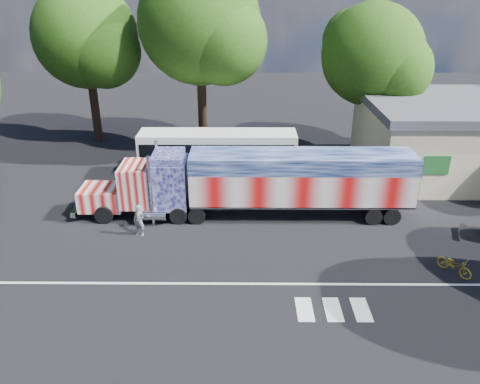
{
  "coord_description": "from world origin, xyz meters",
  "views": [
    {
      "loc": [
        0.18,
        -20.77,
        12.77
      ],
      "look_at": [
        0.0,
        3.0,
        1.9
      ],
      "focal_mm": 35.0,
      "sensor_mm": 36.0,
      "label": 1
    }
  ],
  "objects_px": {
    "woman": "(139,220)",
    "tree_nw_a": "(87,37)",
    "tree_ne_a": "(374,55)",
    "bicycle": "(454,265)",
    "semi_truck": "(259,182)",
    "coach_bus": "(218,153)",
    "tree_n_mid": "(201,24)"
  },
  "relations": [
    {
      "from": "semi_truck",
      "to": "tree_ne_a",
      "type": "relative_size",
      "value": 1.71
    },
    {
      "from": "bicycle",
      "to": "tree_n_mid",
      "type": "height_order",
      "value": "tree_n_mid"
    },
    {
      "from": "tree_ne_a",
      "to": "tree_nw_a",
      "type": "relative_size",
      "value": 0.89
    },
    {
      "from": "coach_bus",
      "to": "semi_truck",
      "type": "bearing_deg",
      "value": -66.47
    },
    {
      "from": "woman",
      "to": "tree_ne_a",
      "type": "height_order",
      "value": "tree_ne_a"
    },
    {
      "from": "woman",
      "to": "bicycle",
      "type": "height_order",
      "value": "woman"
    },
    {
      "from": "woman",
      "to": "bicycle",
      "type": "relative_size",
      "value": 1.0
    },
    {
      "from": "semi_truck",
      "to": "tree_ne_a",
      "type": "height_order",
      "value": "tree_ne_a"
    },
    {
      "from": "tree_ne_a",
      "to": "coach_bus",
      "type": "bearing_deg",
      "value": -155.15
    },
    {
      "from": "semi_truck",
      "to": "woman",
      "type": "xyz_separation_m",
      "value": [
        -6.54,
        -2.4,
        -1.26
      ]
    },
    {
      "from": "woman",
      "to": "bicycle",
      "type": "xyz_separation_m",
      "value": [
        15.63,
        -3.57,
        -0.42
      ]
    },
    {
      "from": "semi_truck",
      "to": "coach_bus",
      "type": "distance_m",
      "value": 6.76
    },
    {
      "from": "tree_nw_a",
      "to": "woman",
      "type": "bearing_deg",
      "value": -67.53
    },
    {
      "from": "semi_truck",
      "to": "tree_nw_a",
      "type": "height_order",
      "value": "tree_nw_a"
    },
    {
      "from": "tree_ne_a",
      "to": "tree_n_mid",
      "type": "distance_m",
      "value": 13.07
    },
    {
      "from": "semi_truck",
      "to": "bicycle",
      "type": "relative_size",
      "value": 11.13
    },
    {
      "from": "bicycle",
      "to": "coach_bus",
      "type": "bearing_deg",
      "value": 97.64
    },
    {
      "from": "bicycle",
      "to": "tree_n_mid",
      "type": "relative_size",
      "value": 0.12
    },
    {
      "from": "woman",
      "to": "tree_nw_a",
      "type": "bearing_deg",
      "value": 133.6
    },
    {
      "from": "semi_truck",
      "to": "woman",
      "type": "distance_m",
      "value": 7.08
    },
    {
      "from": "coach_bus",
      "to": "bicycle",
      "type": "height_order",
      "value": "coach_bus"
    },
    {
      "from": "tree_ne_a",
      "to": "bicycle",
      "type": "bearing_deg",
      "value": -89.36
    },
    {
      "from": "tree_nw_a",
      "to": "tree_n_mid",
      "type": "xyz_separation_m",
      "value": [
        9.28,
        -2.65,
        1.2
      ]
    },
    {
      "from": "coach_bus",
      "to": "tree_ne_a",
      "type": "bearing_deg",
      "value": 24.85
    },
    {
      "from": "tree_ne_a",
      "to": "tree_nw_a",
      "type": "xyz_separation_m",
      "value": [
        -22.15,
        2.3,
        1.07
      ]
    },
    {
      "from": "tree_ne_a",
      "to": "tree_n_mid",
      "type": "bearing_deg",
      "value": -178.41
    },
    {
      "from": "woman",
      "to": "tree_n_mid",
      "type": "distance_m",
      "value": 16.45
    },
    {
      "from": "tree_ne_a",
      "to": "semi_truck",
      "type": "bearing_deg",
      "value": -127.6
    },
    {
      "from": "coach_bus",
      "to": "tree_nw_a",
      "type": "relative_size",
      "value": 0.85
    },
    {
      "from": "coach_bus",
      "to": "tree_n_mid",
      "type": "distance_m",
      "value": 9.65
    },
    {
      "from": "semi_truck",
      "to": "tree_ne_a",
      "type": "bearing_deg",
      "value": 52.4
    },
    {
      "from": "bicycle",
      "to": "tree_ne_a",
      "type": "height_order",
      "value": "tree_ne_a"
    }
  ]
}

